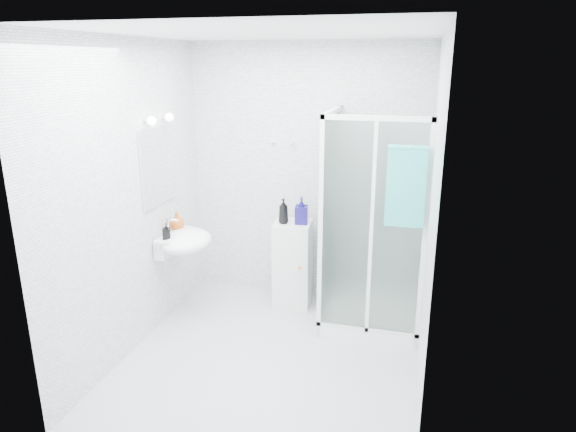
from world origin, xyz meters
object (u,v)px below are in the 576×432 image
(storage_cabinet, at_px, (293,264))
(hand_towel, at_px, (406,185))
(soap_dispenser_black, at_px, (166,231))
(shower_enclosure, at_px, (363,280))
(shampoo_bottle_b, at_px, (301,210))
(wall_basin, at_px, (183,241))
(shampoo_bottle_a, at_px, (283,211))
(soap_dispenser_orange, at_px, (177,221))

(storage_cabinet, relative_size, hand_towel, 1.33)
(storage_cabinet, xyz_separation_m, hand_towel, (1.08, -0.66, 1.04))
(soap_dispenser_black, bearing_deg, shower_enclosure, 15.11)
(storage_cabinet, xyz_separation_m, soap_dispenser_black, (-0.99, -0.73, 0.50))
(shampoo_bottle_b, bearing_deg, wall_basin, -150.39)
(shampoo_bottle_a, relative_size, soap_dispenser_black, 1.69)
(shampoo_bottle_a, xyz_separation_m, shampoo_bottle_b, (0.17, 0.04, 0.01))
(wall_basin, height_order, shampoo_bottle_a, shampoo_bottle_a)
(shampoo_bottle_a, distance_m, soap_dispenser_black, 1.14)
(shampoo_bottle_a, bearing_deg, wall_basin, -147.30)
(hand_towel, bearing_deg, storage_cabinet, 148.77)
(soap_dispenser_orange, bearing_deg, soap_dispenser_black, -84.40)
(storage_cabinet, bearing_deg, shampoo_bottle_a, -157.18)
(soap_dispenser_black, bearing_deg, shampoo_bottle_a, 36.91)
(wall_basin, distance_m, shampoo_bottle_a, 1.00)
(wall_basin, xyz_separation_m, shampoo_bottle_a, (0.83, 0.53, 0.20))
(shampoo_bottle_a, height_order, soap_dispenser_orange, shampoo_bottle_a)
(shower_enclosure, distance_m, shampoo_bottle_a, 1.02)
(soap_dispenser_orange, bearing_deg, wall_basin, -45.06)
(wall_basin, bearing_deg, soap_dispenser_orange, 134.94)
(storage_cabinet, distance_m, shampoo_bottle_b, 0.58)
(shampoo_bottle_a, xyz_separation_m, soap_dispenser_orange, (-0.94, -0.42, -0.05))
(storage_cabinet, relative_size, soap_dispenser_orange, 4.96)
(shampoo_bottle_b, bearing_deg, shampoo_bottle_a, -167.85)
(wall_basin, xyz_separation_m, hand_towel, (1.99, -0.09, 0.68))
(wall_basin, bearing_deg, shampoo_bottle_a, 32.70)
(shower_enclosure, distance_m, storage_cabinet, 0.79)
(hand_towel, xyz_separation_m, shampoo_bottle_a, (-1.17, 0.61, -0.47))
(wall_basin, distance_m, hand_towel, 2.11)
(wall_basin, xyz_separation_m, shampoo_bottle_b, (1.00, 0.57, 0.21))
(shower_enclosure, bearing_deg, hand_towel, -50.00)
(wall_basin, relative_size, hand_towel, 0.85)
(shampoo_bottle_a, distance_m, shampoo_bottle_b, 0.18)
(shampoo_bottle_b, distance_m, soap_dispenser_orange, 1.20)
(hand_towel, height_order, shampoo_bottle_b, hand_towel)
(shower_enclosure, xyz_separation_m, shampoo_bottle_a, (-0.83, 0.21, 0.55))
(shower_enclosure, relative_size, soap_dispenser_orange, 11.35)
(shower_enclosure, bearing_deg, storage_cabinet, 161.09)
(soap_dispenser_orange, bearing_deg, shampoo_bottle_a, 24.12)
(shampoo_bottle_a, bearing_deg, storage_cabinet, 27.33)
(shower_enclosure, distance_m, wall_basin, 1.72)
(hand_towel, height_order, shampoo_bottle_a, hand_towel)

